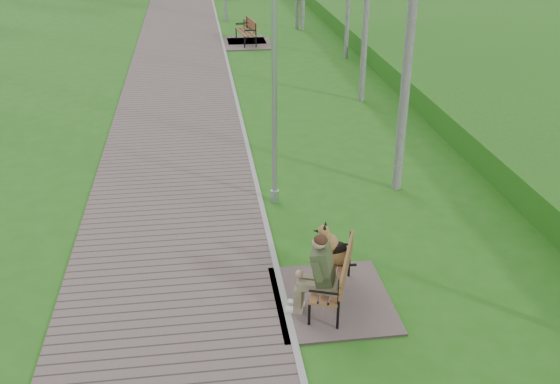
% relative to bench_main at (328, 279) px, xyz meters
% --- Properties ---
extents(ground, '(120.00, 120.00, 0.00)m').
position_rel_bench_main_xyz_m(ground, '(-0.66, 4.06, -0.44)').
color(ground, '#276918').
rests_on(ground, ground).
extents(walkway, '(3.50, 67.00, 0.04)m').
position_rel_bench_main_xyz_m(walkway, '(-2.41, 25.56, -0.42)').
color(walkway, '#6C5B57').
rests_on(walkway, ground).
extents(kerb, '(0.10, 67.00, 0.05)m').
position_rel_bench_main_xyz_m(kerb, '(-0.66, 25.56, -0.41)').
color(kerb, '#999993').
rests_on(kerb, ground).
extents(embankment, '(14.00, 70.00, 1.60)m').
position_rel_bench_main_xyz_m(embankment, '(11.34, 24.06, -0.44)').
color(embankment, '#367922').
rests_on(embankment, ground).
extents(bench_main, '(1.79, 1.99, 1.56)m').
position_rel_bench_main_xyz_m(bench_main, '(0.00, 0.00, 0.00)').
color(bench_main, '#6C5B57').
rests_on(bench_main, ground).
extents(bench_second, '(1.57, 1.74, 0.96)m').
position_rel_bench_main_xyz_m(bench_second, '(0.31, 18.52, -0.26)').
color(bench_second, '#6C5B57').
rests_on(bench_second, ground).
extents(bench_third, '(2.01, 2.24, 1.24)m').
position_rel_bench_main_xyz_m(bench_third, '(0.28, 17.81, -0.20)').
color(bench_third, '#6C5B57').
rests_on(bench_third, ground).
extents(lamp_post_near, '(0.18, 0.18, 4.54)m').
position_rel_bench_main_xyz_m(lamp_post_near, '(-0.37, 3.53, 1.69)').
color(lamp_post_near, '#9FA1A7').
rests_on(lamp_post_near, ground).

